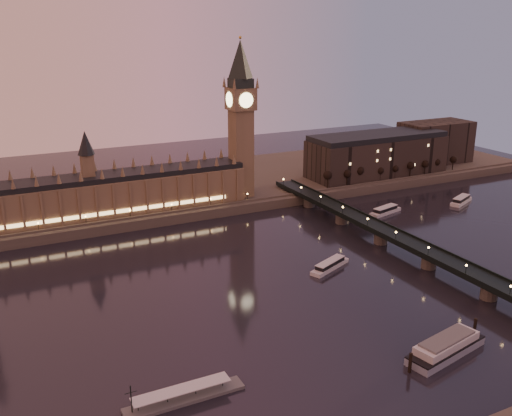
{
  "coord_description": "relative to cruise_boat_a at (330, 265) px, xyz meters",
  "views": [
    {
      "loc": [
        -103.0,
        -215.97,
        115.81
      ],
      "look_at": [
        22.14,
        35.0,
        26.08
      ],
      "focal_mm": 40.0,
      "sensor_mm": 36.0,
      "label": 1
    }
  ],
  "objects": [
    {
      "name": "bare_tree_8",
      "position": [
        187.0,
        106.57,
        12.08
      ],
      "size": [
        5.26,
        5.26,
        10.7
      ],
      "color": "black",
      "rests_on": "ground"
    },
    {
      "name": "bare_tree_4",
      "position": [
        127.76,
        106.57,
        12.08
      ],
      "size": [
        5.26,
        5.26,
        10.7
      ],
      "color": "black",
      "rests_on": "ground"
    },
    {
      "name": "cruise_boat_a",
      "position": [
        0.0,
        0.0,
        0.0
      ],
      "size": [
        26.78,
        16.01,
        4.27
      ],
      "rotation": [
        0.0,
        0.0,
        0.41
      ],
      "color": "silver",
      "rests_on": "ground"
    },
    {
      "name": "bare_tree_7",
      "position": [
        172.19,
        106.57,
        12.08
      ],
      "size": [
        5.26,
        5.26,
        10.7
      ],
      "color": "black",
      "rests_on": "ground"
    },
    {
      "name": "bare_tree_6",
      "position": [
        157.38,
        106.57,
        12.08
      ],
      "size": [
        5.26,
        5.26,
        10.7
      ],
      "color": "black",
      "rests_on": "ground"
    },
    {
      "name": "bare_tree_0",
      "position": [
        68.53,
        106.57,
        12.08
      ],
      "size": [
        5.26,
        5.26,
        10.7
      ],
      "color": "black",
      "rests_on": "ground"
    },
    {
      "name": "cruise_boat_b",
      "position": [
        81.11,
        57.79,
        0.17
      ],
      "size": [
        26.06,
        12.58,
        4.67
      ],
      "rotation": [
        0.0,
        0.0,
        0.26
      ],
      "color": "silver",
      "rests_on": "ground"
    },
    {
      "name": "city_block",
      "position": [
        147.66,
        128.5,
        20.36
      ],
      "size": [
        155.0,
        45.0,
        34.0
      ],
      "color": "black",
      "rests_on": "ground"
    },
    {
      "name": "cruise_boat_c",
      "position": [
        142.12,
        52.72,
        0.21
      ],
      "size": [
        24.29,
        15.58,
        4.75
      ],
      "rotation": [
        0.0,
        0.0,
        0.42
      ],
      "color": "silver",
      "rests_on": "ground"
    },
    {
      "name": "far_embankment",
      "position": [
        -17.28,
        162.57,
        1.12
      ],
      "size": [
        560.0,
        130.0,
        6.0
      ],
      "primitive_type": "cube",
      "color": "#423D35",
      "rests_on": "ground"
    },
    {
      "name": "bare_tree_5",
      "position": [
        142.57,
        106.57,
        12.08
      ],
      "size": [
        5.26,
        5.26,
        10.7
      ],
      "color": "black",
      "rests_on": "ground"
    },
    {
      "name": "moored_barge",
      "position": [
        -5.38,
        -84.87,
        1.31
      ],
      "size": [
        40.44,
        16.87,
        7.56
      ],
      "rotation": [
        0.0,
        0.0,
        0.2
      ],
      "color": "#8795AC",
      "rests_on": "ground"
    },
    {
      "name": "bare_tree_1",
      "position": [
        83.34,
        106.57,
        12.08
      ],
      "size": [
        5.26,
        5.26,
        10.7
      ],
      "color": "black",
      "rests_on": "ground"
    },
    {
      "name": "palace_of_westminster",
      "position": [
        -87.41,
        118.56,
        19.83
      ],
      "size": [
        180.0,
        26.62,
        52.0
      ],
      "color": "brown",
      "rests_on": "ground"
    },
    {
      "name": "big_ben",
      "position": [
        6.71,
        118.55,
        62.07
      ],
      "size": [
        17.68,
        17.68,
        104.0
      ],
      "color": "brown",
      "rests_on": "ground"
    },
    {
      "name": "bare_tree_2",
      "position": [
        98.14,
        106.57,
        12.08
      ],
      "size": [
        5.26,
        5.26,
        10.7
      ],
      "color": "black",
      "rests_on": "ground"
    },
    {
      "name": "ground",
      "position": [
        -47.28,
        -2.43,
        -1.88
      ],
      "size": [
        700.0,
        700.0,
        0.0
      ],
      "primitive_type": "plane",
      "color": "black",
      "rests_on": "ground"
    },
    {
      "name": "bare_tree_3",
      "position": [
        112.95,
        106.57,
        12.08
      ],
      "size": [
        5.26,
        5.26,
        10.7
      ],
      "color": "black",
      "rests_on": "ground"
    },
    {
      "name": "westminster_bridge",
      "position": [
        44.33,
        -2.43,
        3.64
      ],
      "size": [
        13.2,
        260.0,
        15.3
      ],
      "color": "black",
      "rests_on": "ground"
    },
    {
      "name": "pontoon_pier",
      "position": [
        -101.05,
        -67.39,
        -0.73
      ],
      "size": [
        40.23,
        6.7,
        10.73
      ],
      "color": "#595B5E",
      "rests_on": "ground"
    }
  ]
}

